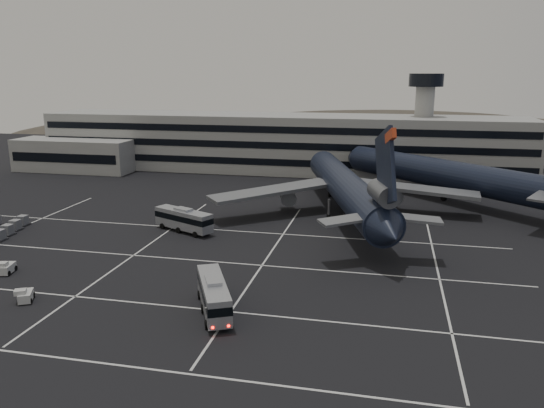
% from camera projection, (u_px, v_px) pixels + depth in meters
% --- Properties ---
extents(ground, '(260.00, 260.00, 0.00)m').
position_uv_depth(ground, '(163.00, 269.00, 67.06)').
color(ground, black).
rests_on(ground, ground).
extents(lane_markings, '(90.00, 55.62, 0.01)m').
position_uv_depth(lane_markings, '(172.00, 268.00, 67.55)').
color(lane_markings, silver).
rests_on(lane_markings, ground).
extents(terminal, '(125.00, 26.00, 24.00)m').
position_uv_depth(terminal, '(267.00, 143.00, 133.43)').
color(terminal, gray).
rests_on(terminal, ground).
extents(hills, '(352.00, 180.00, 44.00)m').
position_uv_depth(hills, '(366.00, 160.00, 227.29)').
color(hills, '#38332B').
rests_on(hills, ground).
extents(trijet_main, '(45.54, 56.63, 18.08)m').
position_uv_depth(trijet_main, '(347.00, 188.00, 89.48)').
color(trijet_main, black).
rests_on(trijet_main, ground).
extents(trijet_far, '(45.48, 43.77, 18.08)m').
position_uv_depth(trijet_far, '(450.00, 174.00, 100.90)').
color(trijet_far, black).
rests_on(trijet_far, ground).
extents(bus_near, '(6.69, 10.47, 3.69)m').
position_uv_depth(bus_near, '(214.00, 294.00, 54.67)').
color(bus_near, gray).
rests_on(bus_near, ground).
extents(bus_far, '(10.67, 6.75, 3.75)m').
position_uv_depth(bus_far, '(184.00, 219.00, 82.53)').
color(bus_far, gray).
rests_on(bus_far, ground).
extents(tug_a, '(2.04, 2.77, 1.60)m').
position_uv_depth(tug_a, '(6.00, 268.00, 65.44)').
color(tug_a, beige).
rests_on(tug_a, ground).
extents(tug_b, '(2.31, 2.71, 1.50)m').
position_uv_depth(tug_b, '(26.00, 296.00, 57.45)').
color(tug_b, beige).
rests_on(tug_b, ground).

